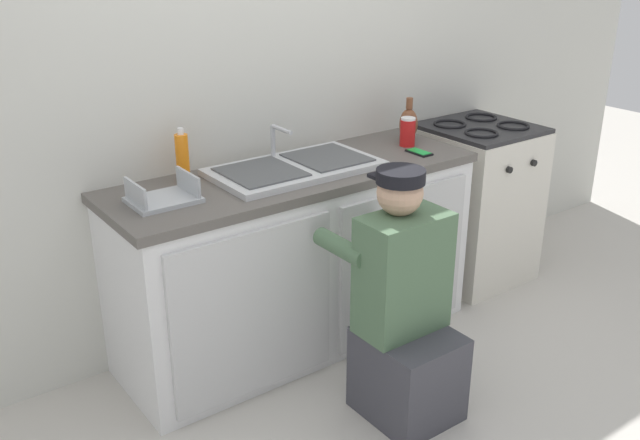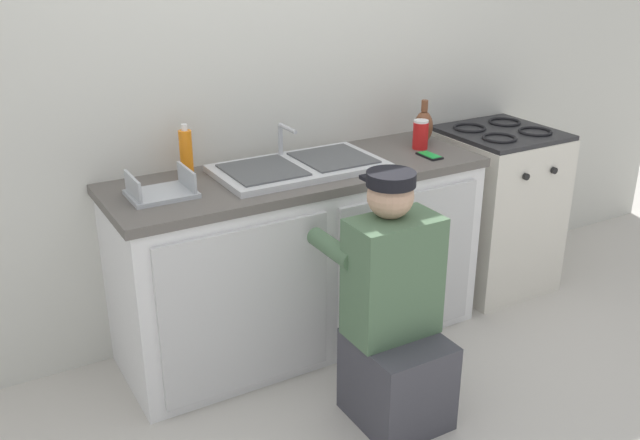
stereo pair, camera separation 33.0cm
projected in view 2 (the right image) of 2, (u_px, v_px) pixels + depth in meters
The scene contains 12 objects.
ground_plane at pixel (330, 365), 3.50m from camera, with size 12.00×12.00×0.00m, color beige.
back_wall at pixel (265, 89), 3.55m from camera, with size 6.00×0.10×2.50m, color silver.
counter_cabinet at pixel (301, 263), 3.57m from camera, with size 1.81×0.62×0.88m.
countertop at pixel (299, 175), 3.40m from camera, with size 1.85×0.62×0.04m, color #5B5651.
sink_double_basin at pixel (299, 166), 3.38m from camera, with size 0.80×0.44×0.19m.
stove_range at pixel (494, 209), 4.16m from camera, with size 0.59×0.62×0.96m.
plumber_person at pixel (394, 322), 2.99m from camera, with size 0.42×0.61×1.10m.
vase_decorative at pixel (423, 126), 3.80m from camera, with size 0.10×0.10×0.23m.
soda_cup_red at pixel (421, 135), 3.70m from camera, with size 0.08×0.08×0.15m.
cell_phone at pixel (429, 156), 3.59m from camera, with size 0.07×0.14×0.01m.
dish_rack_tray at pixel (161, 191), 3.06m from camera, with size 0.28×0.22×0.11m.
soap_bottle_orange at pixel (186, 153), 3.26m from camera, with size 0.06×0.06×0.25m.
Camera 2 is at (-1.53, -2.54, 1.99)m, focal length 40.00 mm.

